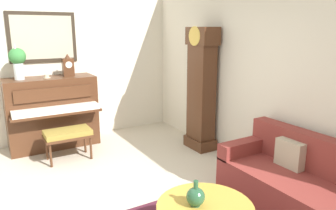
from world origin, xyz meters
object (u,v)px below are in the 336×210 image
couch (305,187)px  green_jug (196,196)px  flower_vase (18,60)px  piano (53,112)px  mantel_clock (68,66)px  piano_bench (68,135)px  coffee_table (205,209)px  grandfather_clock (201,93)px  teacup (47,77)px

couch → green_jug: size_ratio=7.92×
flower_vase → piano: bearing=90.2°
mantel_clock → green_jug: 3.52m
piano_bench → mantel_clock: size_ratio=1.84×
coffee_table → green_jug: size_ratio=3.67×
piano → grandfather_clock: grandfather_clock is taller
coffee_table → flower_vase: bearing=-162.5°
mantel_clock → teacup: mantel_clock is taller
teacup → green_jug: (3.37, 0.62, -0.70)m
couch → mantel_clock: 4.04m
teacup → green_jug: 3.49m
grandfather_clock → couch: size_ratio=1.07×
teacup → green_jug: teacup is taller
piano → mantel_clock: size_ratio=3.79×
teacup → couch: bearing=29.4°
piano → couch: piano is taller
mantel_clock → piano: bearing=-90.4°
piano_bench → grandfather_clock: grandfather_clock is taller
piano_bench → grandfather_clock: (0.62, 2.06, 0.56)m
piano → couch: size_ratio=0.76×
grandfather_clock → flower_vase: size_ratio=3.50×
grandfather_clock → couch: grandfather_clock is taller
grandfather_clock → green_jug: bearing=-37.2°
couch → flower_vase: (-3.55, -2.38, 1.20)m
piano_bench → couch: bearing=33.3°
couch → flower_vase: bearing=-146.2°
piano → mantel_clock: (0.00, 0.31, 0.77)m
flower_vase → green_jug: size_ratio=2.42×
coffee_table → flower_vase: 3.79m
piano → piano_bench: (0.72, 0.07, -0.20)m
green_jug → teacup: bearing=-169.6°
flower_vase → grandfather_clock: bearing=62.4°
teacup → flower_vase: bearing=-95.9°
grandfather_clock → teacup: size_ratio=17.50×
flower_vase → green_jug: flower_vase is taller
mantel_clock → piano_bench: bearing=-18.8°
grandfather_clock → green_jug: size_ratio=8.46×
couch → teacup: 4.13m
mantel_clock → teacup: size_ratio=3.28×
couch → flower_vase: 4.44m
piano → green_jug: 3.46m
piano_bench → couch: couch is taller
coffee_table → green_jug: 0.15m
piano_bench → mantel_clock: mantel_clock is taller
grandfather_clock → coffee_table: grandfather_clock is taller
couch → coffee_table: bearing=-94.0°
mantel_clock → flower_vase: flower_vase is taller
coffee_table → mantel_clock: 3.60m
grandfather_clock → mantel_clock: 2.30m
flower_vase → teacup: 0.50m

